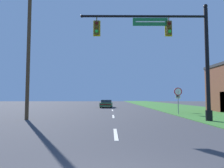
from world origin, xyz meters
TOP-DOWN VIEW (x-y plane):
  - grass_verge_right at (10.50, 30.00)m, footprint 10.00×110.00m
  - road_center_line at (0.00, 22.00)m, footprint 0.16×34.80m
  - signal_mast at (4.29, 10.62)m, footprint 8.95×0.47m
  - car_ahead at (-0.90, 29.00)m, footprint 1.99×4.49m
  - stop_sign at (6.26, 16.26)m, footprint 0.76×0.07m
  - route_sign_post at (7.01, 18.57)m, footprint 0.55×0.06m
  - utility_pole_near at (-6.27, 11.64)m, footprint 1.80×0.26m

SIDE VIEW (x-z plane):
  - road_center_line at x=0.00m, z-range 0.00..0.01m
  - grass_verge_right at x=10.50m, z-range 0.00..0.04m
  - car_ahead at x=-0.90m, z-range 0.01..1.20m
  - route_sign_post at x=7.01m, z-range 0.51..2.54m
  - stop_sign at x=6.26m, z-range 0.61..3.12m
  - signal_mast at x=4.29m, z-range 0.89..8.95m
  - utility_pole_near at x=-6.27m, z-range 0.16..11.03m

